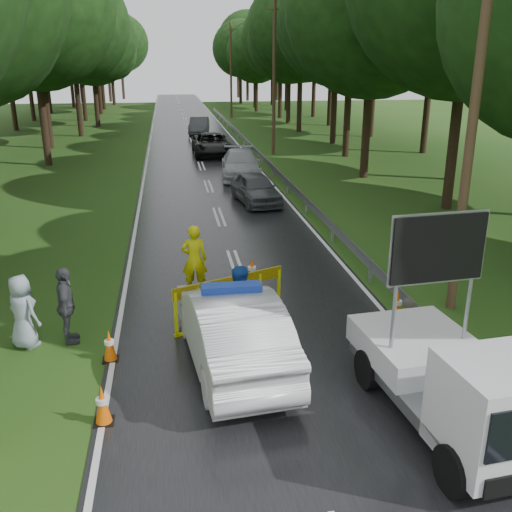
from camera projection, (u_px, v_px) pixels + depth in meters
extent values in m
plane|color=#224B15|center=(269.00, 360.00, 12.39)|extent=(160.00, 160.00, 0.00)
cube|color=black|center=(196.00, 151.00, 40.42)|extent=(7.00, 140.00, 0.02)
cylinder|color=gray|center=(431.00, 333.00, 12.81)|extent=(0.12, 0.12, 0.70)
cube|color=gray|center=(248.00, 143.00, 40.77)|extent=(0.05, 60.00, 0.30)
cylinder|color=#4C3523|center=(474.00, 113.00, 13.37)|extent=(0.24, 0.24, 10.00)
cylinder|color=#4C3523|center=(274.00, 78.00, 37.66)|extent=(0.24, 0.24, 10.00)
cube|color=#4C3523|center=(275.00, 9.00, 36.29)|extent=(1.40, 0.08, 0.08)
cylinder|color=#4C3523|center=(231.00, 71.00, 61.95)|extent=(0.24, 0.24, 10.00)
cube|color=#4C3523|center=(230.00, 29.00, 60.58)|extent=(1.40, 0.08, 0.08)
imported|color=silver|center=(232.00, 328.00, 12.00)|extent=(2.28, 5.18, 1.65)
cube|color=#1938A5|center=(231.00, 288.00, 11.70)|extent=(1.27, 0.48, 0.17)
cube|color=gray|center=(440.00, 388.00, 10.36)|extent=(2.24, 4.12, 0.24)
cube|color=silver|center=(416.00, 346.00, 11.11)|extent=(2.18, 2.44, 0.52)
cube|color=silver|center=(506.00, 410.00, 8.59)|extent=(2.02, 1.68, 1.61)
cube|color=black|center=(438.00, 248.00, 10.07)|extent=(1.80, 0.28, 1.23)
cylinder|color=black|center=(454.00, 471.00, 8.47)|extent=(0.34, 0.81, 0.79)
cylinder|color=black|center=(368.00, 369.00, 11.24)|extent=(0.34, 0.81, 0.79)
cylinder|color=black|center=(449.00, 358.00, 11.65)|extent=(0.34, 0.81, 0.79)
cube|color=#C8D50B|center=(176.00, 315.00, 13.19)|extent=(0.09, 0.09, 1.15)
cube|color=#C8D50B|center=(198.00, 310.00, 13.47)|extent=(0.09, 0.09, 1.15)
cube|color=#C8D50B|center=(260.00, 295.00, 14.33)|extent=(0.09, 0.09, 1.15)
cube|color=#C8D50B|center=(279.00, 290.00, 14.62)|extent=(0.09, 0.09, 1.15)
cube|color=#F2CC00|center=(230.00, 282.00, 13.74)|extent=(2.77, 1.23, 0.29)
imported|color=#D5D40B|center=(194.00, 260.00, 15.64)|extent=(0.73, 0.49, 1.96)
imported|color=#17449B|center=(242.00, 309.00, 12.52)|extent=(1.19, 1.08, 1.98)
imported|color=#404248|center=(66.00, 306.00, 12.87)|extent=(0.58, 1.12, 1.82)
imported|color=#8E9CAB|center=(23.00, 312.00, 12.70)|extent=(1.00, 0.95, 1.72)
imported|color=#45484D|center=(256.00, 189.00, 25.64)|extent=(2.14, 4.18, 1.36)
imported|color=#A8AAB0|center=(241.00, 164.00, 31.30)|extent=(2.50, 5.25, 1.48)
imported|color=black|center=(212.00, 144.00, 38.54)|extent=(2.53, 5.36, 1.48)
imported|color=#43454B|center=(199.00, 126.00, 49.69)|extent=(2.10, 4.53, 1.44)
cube|color=black|center=(104.00, 422.00, 10.24)|extent=(0.36, 0.36, 0.03)
cone|color=#F25F07|center=(102.00, 404.00, 10.11)|extent=(0.30, 0.30, 0.74)
cube|color=black|center=(275.00, 318.00, 14.33)|extent=(0.36, 0.36, 0.03)
cone|color=#F25F07|center=(275.00, 305.00, 14.20)|extent=(0.30, 0.30, 0.75)
cube|color=black|center=(252.00, 284.00, 16.55)|extent=(0.39, 0.39, 0.03)
cone|color=#F25F07|center=(252.00, 270.00, 16.42)|extent=(0.32, 0.32, 0.80)
cube|color=black|center=(111.00, 359.00, 12.37)|extent=(0.34, 0.34, 0.03)
cone|color=#F25F07|center=(109.00, 345.00, 12.25)|extent=(0.28, 0.28, 0.71)
cube|color=black|center=(396.00, 319.00, 14.29)|extent=(0.37, 0.37, 0.03)
cone|color=#F25F07|center=(397.00, 305.00, 14.16)|extent=(0.31, 0.31, 0.77)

